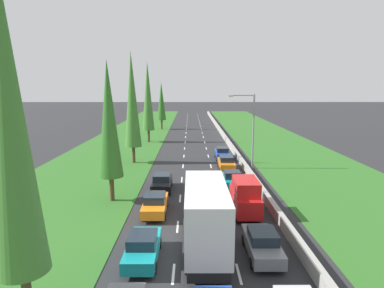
{
  "coord_description": "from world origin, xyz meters",
  "views": [
    {
      "loc": [
        -0.84,
        -1.08,
        9.89
      ],
      "look_at": [
        -0.57,
        48.56,
        1.16
      ],
      "focal_mm": 30.74,
      "sensor_mm": 36.0,
      "label": 1
    }
  ],
  "objects_px": {
    "black_sedan_left_lane": "(162,182)",
    "orange_sedan_left_lane": "(155,204)",
    "teal_hatchback_right_lane": "(232,179)",
    "red_van_right_lane": "(245,196)",
    "poplar_tree_third": "(132,100)",
    "poplar_tree_fifth": "(161,101)",
    "blue_sedan_right_lane": "(222,153)",
    "white_box_truck_centre_lane": "(205,213)",
    "teal_sedan_left_lane": "(143,247)",
    "poplar_tree_fourth": "(148,96)",
    "poplar_tree_nearest": "(10,123)",
    "poplar_tree_second": "(109,120)",
    "orange_sedan_right_lane": "(226,163)",
    "street_light_mast": "(250,126)",
    "grey_sedan_right_lane": "(262,243)"
  },
  "relations": [
    {
      "from": "black_sedan_left_lane",
      "to": "orange_sedan_left_lane",
      "type": "bearing_deg",
      "value": -90.39
    },
    {
      "from": "orange_sedan_left_lane",
      "to": "teal_hatchback_right_lane",
      "type": "height_order",
      "value": "teal_hatchback_right_lane"
    },
    {
      "from": "red_van_right_lane",
      "to": "poplar_tree_third",
      "type": "height_order",
      "value": "poplar_tree_third"
    },
    {
      "from": "poplar_tree_third",
      "to": "poplar_tree_fifth",
      "type": "relative_size",
      "value": 1.32
    },
    {
      "from": "black_sedan_left_lane",
      "to": "blue_sedan_right_lane",
      "type": "relative_size",
      "value": 1.0
    },
    {
      "from": "white_box_truck_centre_lane",
      "to": "blue_sedan_right_lane",
      "type": "distance_m",
      "value": 25.36
    },
    {
      "from": "teal_sedan_left_lane",
      "to": "poplar_tree_fourth",
      "type": "xyz_separation_m",
      "value": [
        -4.73,
        40.79,
        7.32
      ]
    },
    {
      "from": "teal_sedan_left_lane",
      "to": "poplar_tree_nearest",
      "type": "bearing_deg",
      "value": -132.65
    },
    {
      "from": "orange_sedan_left_lane",
      "to": "poplar_tree_second",
      "type": "height_order",
      "value": "poplar_tree_second"
    },
    {
      "from": "teal_sedan_left_lane",
      "to": "orange_sedan_right_lane",
      "type": "xyz_separation_m",
      "value": [
        7.07,
        21.0,
        0.0
      ]
    },
    {
      "from": "orange_sedan_right_lane",
      "to": "street_light_mast",
      "type": "distance_m",
      "value": 5.28
    },
    {
      "from": "teal_hatchback_right_lane",
      "to": "white_box_truck_centre_lane",
      "type": "bearing_deg",
      "value": -104.82
    },
    {
      "from": "poplar_tree_nearest",
      "to": "street_light_mast",
      "type": "bearing_deg",
      "value": 61.4
    },
    {
      "from": "street_light_mast",
      "to": "teal_sedan_left_lane",
      "type": "bearing_deg",
      "value": -114.85
    },
    {
      "from": "teal_sedan_left_lane",
      "to": "poplar_tree_third",
      "type": "relative_size",
      "value": 0.32
    },
    {
      "from": "black_sedan_left_lane",
      "to": "white_box_truck_centre_lane",
      "type": "bearing_deg",
      "value": -72.09
    },
    {
      "from": "white_box_truck_centre_lane",
      "to": "orange_sedan_left_lane",
      "type": "height_order",
      "value": "white_box_truck_centre_lane"
    },
    {
      "from": "black_sedan_left_lane",
      "to": "teal_sedan_left_lane",
      "type": "bearing_deg",
      "value": -90.0
    },
    {
      "from": "red_van_right_lane",
      "to": "poplar_tree_nearest",
      "type": "relative_size",
      "value": 0.33
    },
    {
      "from": "teal_hatchback_right_lane",
      "to": "poplar_tree_second",
      "type": "distance_m",
      "value": 13.15
    },
    {
      "from": "white_box_truck_centre_lane",
      "to": "poplar_tree_second",
      "type": "bearing_deg",
      "value": 132.93
    },
    {
      "from": "orange_sedan_right_lane",
      "to": "poplar_tree_second",
      "type": "relative_size",
      "value": 0.37
    },
    {
      "from": "grey_sedan_right_lane",
      "to": "red_van_right_lane",
      "type": "distance_m",
      "value": 6.67
    },
    {
      "from": "orange_sedan_left_lane",
      "to": "street_light_mast",
      "type": "bearing_deg",
      "value": 55.27
    },
    {
      "from": "poplar_tree_fifth",
      "to": "white_box_truck_centre_lane",
      "type": "bearing_deg",
      "value": -82.45
    },
    {
      "from": "black_sedan_left_lane",
      "to": "street_light_mast",
      "type": "relative_size",
      "value": 0.5
    },
    {
      "from": "teal_hatchback_right_lane",
      "to": "street_light_mast",
      "type": "bearing_deg",
      "value": 68.04
    },
    {
      "from": "black_sedan_left_lane",
      "to": "poplar_tree_third",
      "type": "height_order",
      "value": "poplar_tree_third"
    },
    {
      "from": "blue_sedan_right_lane",
      "to": "street_light_mast",
      "type": "xyz_separation_m",
      "value": [
        2.79,
        -5.35,
        4.42
      ]
    },
    {
      "from": "grey_sedan_right_lane",
      "to": "poplar_tree_nearest",
      "type": "height_order",
      "value": "poplar_tree_nearest"
    },
    {
      "from": "black_sedan_left_lane",
      "to": "poplar_tree_second",
      "type": "relative_size",
      "value": 0.37
    },
    {
      "from": "orange_sedan_right_lane",
      "to": "street_light_mast",
      "type": "relative_size",
      "value": 0.5
    },
    {
      "from": "teal_sedan_left_lane",
      "to": "blue_sedan_right_lane",
      "type": "distance_m",
      "value": 27.71
    },
    {
      "from": "grey_sedan_right_lane",
      "to": "black_sedan_left_lane",
      "type": "height_order",
      "value": "same"
    },
    {
      "from": "orange_sedan_left_lane",
      "to": "poplar_tree_nearest",
      "type": "xyz_separation_m",
      "value": [
        -4.27,
        -11.74,
        7.65
      ]
    },
    {
      "from": "teal_sedan_left_lane",
      "to": "teal_hatchback_right_lane",
      "type": "xyz_separation_m",
      "value": [
        6.83,
        13.75,
        0.02
      ]
    },
    {
      "from": "teal_hatchback_right_lane",
      "to": "orange_sedan_right_lane",
      "type": "relative_size",
      "value": 0.87
    },
    {
      "from": "orange_sedan_right_lane",
      "to": "poplar_tree_nearest",
      "type": "xyz_separation_m",
      "value": [
        -11.38,
        -25.68,
        7.65
      ]
    },
    {
      "from": "grey_sedan_right_lane",
      "to": "blue_sedan_right_lane",
      "type": "distance_m",
      "value": 26.34
    },
    {
      "from": "orange_sedan_left_lane",
      "to": "blue_sedan_right_lane",
      "type": "xyz_separation_m",
      "value": [
        7.17,
        19.72,
        0.0
      ]
    },
    {
      "from": "orange_sedan_right_lane",
      "to": "poplar_tree_third",
      "type": "bearing_deg",
      "value": 163.24
    },
    {
      "from": "white_box_truck_centre_lane",
      "to": "black_sedan_left_lane",
      "type": "relative_size",
      "value": 2.09
    },
    {
      "from": "black_sedan_left_lane",
      "to": "poplar_tree_fifth",
      "type": "xyz_separation_m",
      "value": [
        -3.92,
        45.73,
        5.65
      ]
    },
    {
      "from": "poplar_tree_fourth",
      "to": "black_sedan_left_lane",
      "type": "bearing_deg",
      "value": -80.36
    },
    {
      "from": "grey_sedan_right_lane",
      "to": "poplar_tree_fifth",
      "type": "relative_size",
      "value": 0.42
    },
    {
      "from": "white_box_truck_centre_lane",
      "to": "orange_sedan_left_lane",
      "type": "xyz_separation_m",
      "value": [
        -3.68,
        5.36,
        -1.37
      ]
    },
    {
      "from": "grey_sedan_right_lane",
      "to": "teal_sedan_left_lane",
      "type": "bearing_deg",
      "value": -176.37
    },
    {
      "from": "orange_sedan_left_lane",
      "to": "poplar_tree_fifth",
      "type": "distance_m",
      "value": 52.08
    },
    {
      "from": "red_van_right_lane",
      "to": "street_light_mast",
      "type": "height_order",
      "value": "street_light_mast"
    },
    {
      "from": "teal_sedan_left_lane",
      "to": "black_sedan_left_lane",
      "type": "height_order",
      "value": "same"
    }
  ]
}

